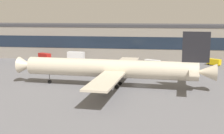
% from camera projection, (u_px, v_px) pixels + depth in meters
% --- Properties ---
extents(ground_plane, '(600.00, 600.00, 0.00)m').
position_uv_depth(ground_plane, '(140.00, 86.00, 92.16)').
color(ground_plane, slate).
extents(terminal_building, '(153.22, 16.01, 15.61)m').
position_uv_depth(terminal_building, '(147.00, 42.00, 143.05)').
color(terminal_building, gray).
rests_on(terminal_building, ground_plane).
extents(airliner, '(57.50, 49.40, 16.04)m').
position_uv_depth(airliner, '(113.00, 69.00, 90.07)').
color(airliner, beige).
rests_on(airliner, ground_plane).
extents(crew_van, '(5.44, 4.96, 2.55)m').
position_uv_depth(crew_van, '(214.00, 62.00, 126.34)').
color(crew_van, yellow).
rests_on(crew_van, ground_plane).
extents(belt_loader, '(6.56, 4.86, 1.95)m').
position_uv_depth(belt_loader, '(153.00, 62.00, 128.26)').
color(belt_loader, white).
rests_on(belt_loader, ground_plane).
extents(pushback_tractor, '(3.92, 5.36, 1.75)m').
position_uv_depth(pushback_tractor, '(125.00, 63.00, 124.97)').
color(pushback_tractor, yellow).
rests_on(pushback_tractor, ground_plane).
extents(stair_truck, '(6.33, 5.30, 3.55)m').
position_uv_depth(stair_truck, '(45.00, 57.00, 135.85)').
color(stair_truck, red).
rests_on(stair_truck, ground_plane).
extents(catering_truck, '(7.51, 3.64, 4.15)m').
position_uv_depth(catering_truck, '(76.00, 56.00, 136.32)').
color(catering_truck, white).
rests_on(catering_truck, ground_plane).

